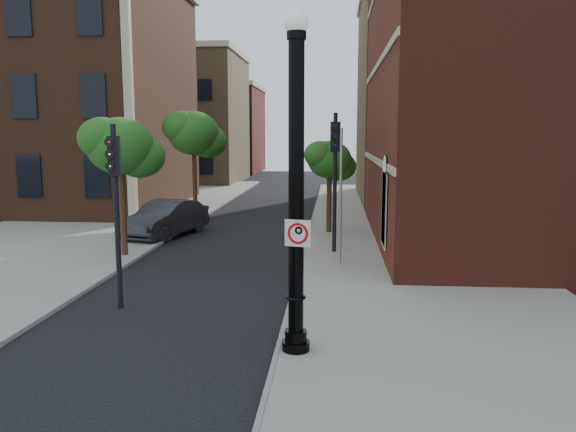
# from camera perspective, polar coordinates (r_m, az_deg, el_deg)

# --- Properties ---
(ground) EXTENTS (120.00, 120.00, 0.00)m
(ground) POSITION_cam_1_polar(r_m,az_deg,el_deg) (11.96, -11.55, -14.51)
(ground) COLOR black
(ground) RESTS_ON ground
(sidewalk_right) EXTENTS (8.00, 60.00, 0.12)m
(sidewalk_right) POSITION_cam_1_polar(r_m,az_deg,el_deg) (21.25, 12.23, -4.24)
(sidewalk_right) COLOR gray
(sidewalk_right) RESTS_ON ground
(sidewalk_left) EXTENTS (10.00, 50.00, 0.12)m
(sidewalk_left) POSITION_cam_1_polar(r_m,az_deg,el_deg) (31.40, -18.19, -0.45)
(sidewalk_left) COLOR gray
(sidewalk_left) RESTS_ON ground
(curb_edge) EXTENTS (0.10, 60.00, 0.14)m
(curb_edge) POSITION_cam_1_polar(r_m,az_deg,el_deg) (21.09, 1.50, -4.12)
(curb_edge) COLOR gray
(curb_edge) RESTS_ON ground
(victorian_building) EXTENTS (18.60, 14.60, 17.95)m
(victorian_building) POSITION_cam_1_polar(r_m,az_deg,el_deg) (39.74, -24.92, 13.52)
(victorian_building) COLOR #563120
(victorian_building) RESTS_ON ground
(bg_building_tan_a) EXTENTS (12.00, 12.00, 12.00)m
(bg_building_tan_a) POSITION_cam_1_polar(r_m,az_deg,el_deg) (56.66, -10.98, 9.55)
(bg_building_tan_a) COLOR #8B6E4C
(bg_building_tan_a) RESTS_ON ground
(bg_building_red) EXTENTS (12.00, 12.00, 10.00)m
(bg_building_red) POSITION_cam_1_polar(r_m,az_deg,el_deg) (70.23, -7.84, 8.54)
(bg_building_red) COLOR maroon
(bg_building_red) RESTS_ON ground
(bg_building_tan_b) EXTENTS (22.00, 14.00, 14.00)m
(bg_building_tan_b) POSITION_cam_1_polar(r_m,az_deg,el_deg) (42.61, 22.64, 10.89)
(bg_building_tan_b) COLOR #8B6E4C
(bg_building_tan_b) RESTS_ON ground
(lamppost) EXTENTS (0.59, 0.59, 6.96)m
(lamppost) POSITION_cam_1_polar(r_m,az_deg,el_deg) (11.33, 0.83, 1.26)
(lamppost) COLOR black
(lamppost) RESTS_ON ground
(no_parking_sign) EXTENTS (0.53, 0.16, 0.55)m
(no_parking_sign) POSITION_cam_1_polar(r_m,az_deg,el_deg) (11.24, 1.00, -1.74)
(no_parking_sign) COLOR white
(no_parking_sign) RESTS_ON ground
(parked_car) EXTENTS (3.03, 5.26, 1.64)m
(parked_car) POSITION_cam_1_polar(r_m,az_deg,el_deg) (26.00, -12.30, -0.27)
(parked_car) COLOR #28282D
(parked_car) RESTS_ON ground
(traffic_signal_left) EXTENTS (0.37, 0.42, 4.87)m
(traffic_signal_left) POSITION_cam_1_polar(r_m,az_deg,el_deg) (15.23, -17.16, 2.94)
(traffic_signal_left) COLOR black
(traffic_signal_left) RESTS_ON ground
(traffic_signal_right) EXTENTS (0.39, 0.46, 5.41)m
(traffic_signal_right) POSITION_cam_1_polar(r_m,az_deg,el_deg) (21.36, 4.80, 5.70)
(traffic_signal_right) COLOR black
(traffic_signal_right) RESTS_ON ground
(utility_pole) EXTENTS (0.10, 0.10, 4.83)m
(utility_pole) POSITION_cam_1_polar(r_m,az_deg,el_deg) (19.58, 5.37, 1.83)
(utility_pole) COLOR #999999
(utility_pole) RESTS_ON ground
(street_tree_a) EXTENTS (2.90, 2.62, 5.23)m
(street_tree_a) POSITION_cam_1_polar(r_m,az_deg,el_deg) (21.61, -16.54, 6.69)
(street_tree_a) COLOR #302213
(street_tree_a) RESTS_ON ground
(street_tree_b) EXTENTS (3.24, 2.93, 5.84)m
(street_tree_b) POSITION_cam_1_polar(r_m,az_deg,el_deg) (30.63, -9.47, 8.19)
(street_tree_b) COLOR #302213
(street_tree_b) RESTS_ON ground
(street_tree_c) EXTENTS (2.40, 2.17, 4.32)m
(street_tree_c) POSITION_cam_1_polar(r_m,az_deg,el_deg) (25.85, 4.30, 5.60)
(street_tree_c) COLOR #302213
(street_tree_c) RESTS_ON ground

